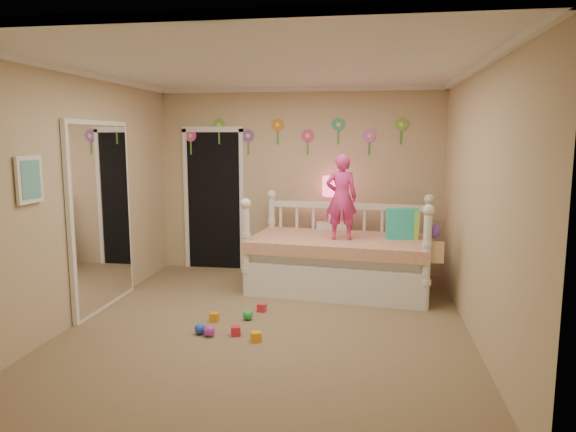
% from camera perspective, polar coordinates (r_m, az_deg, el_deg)
% --- Properties ---
extents(floor, '(4.00, 4.50, 0.01)m').
position_cam_1_polar(floor, '(5.53, -2.02, -11.74)').
color(floor, '#7F684C').
rests_on(floor, ground).
extents(ceiling, '(4.00, 4.50, 0.01)m').
position_cam_1_polar(ceiling, '(5.23, -2.18, 16.07)').
color(ceiling, white).
rests_on(ceiling, floor).
extents(back_wall, '(4.00, 0.01, 2.60)m').
position_cam_1_polar(back_wall, '(7.43, 1.19, 3.80)').
color(back_wall, tan).
rests_on(back_wall, floor).
extents(left_wall, '(0.01, 4.50, 2.60)m').
position_cam_1_polar(left_wall, '(5.93, -21.45, 2.00)').
color(left_wall, tan).
rests_on(left_wall, floor).
extents(right_wall, '(0.01, 4.50, 2.60)m').
position_cam_1_polar(right_wall, '(5.23, 19.98, 1.27)').
color(right_wall, tan).
rests_on(right_wall, floor).
extents(crown_molding, '(4.00, 4.50, 0.06)m').
position_cam_1_polar(crown_molding, '(5.22, -2.18, 15.74)').
color(crown_molding, white).
rests_on(crown_molding, ceiling).
extents(daybed, '(2.36, 1.45, 1.22)m').
position_cam_1_polar(daybed, '(6.59, 5.68, -2.93)').
color(daybed, white).
rests_on(daybed, floor).
extents(pillow_turquoise, '(0.39, 0.19, 0.38)m').
position_cam_1_polar(pillow_turquoise, '(6.58, 12.30, -0.82)').
color(pillow_turquoise, '#26C1A4').
rests_on(pillow_turquoise, daybed).
extents(pillow_lime, '(0.38, 0.14, 0.36)m').
position_cam_1_polar(pillow_lime, '(6.61, 12.38, -0.88)').
color(pillow_lime, '#9CE545').
rests_on(pillow_lime, daybed).
extents(child, '(0.39, 0.27, 1.04)m').
position_cam_1_polar(child, '(6.38, 5.83, 2.04)').
color(child, '#EA3591').
rests_on(child, daybed).
extents(nightstand, '(0.48, 0.39, 0.75)m').
position_cam_1_polar(nightstand, '(7.34, 4.83, -3.60)').
color(nightstand, white).
rests_on(nightstand, floor).
extents(table_lamp, '(0.29, 0.29, 0.64)m').
position_cam_1_polar(table_lamp, '(7.21, 4.91, 2.63)').
color(table_lamp, '#F42069').
rests_on(table_lamp, nightstand).
extents(closet_doorway, '(0.90, 0.04, 2.07)m').
position_cam_1_polar(closet_doorway, '(7.71, -8.08, 1.91)').
color(closet_doorway, black).
rests_on(closet_doorway, back_wall).
extents(flower_decals, '(3.40, 0.02, 0.50)m').
position_cam_1_polar(flower_decals, '(7.40, 0.50, 8.74)').
color(flower_decals, '#B2668C').
rests_on(flower_decals, back_wall).
extents(mirror_closet, '(0.07, 1.30, 2.10)m').
position_cam_1_polar(mirror_closet, '(6.20, -19.62, 0.03)').
color(mirror_closet, white).
rests_on(mirror_closet, left_wall).
extents(wall_picture, '(0.05, 0.34, 0.42)m').
position_cam_1_polar(wall_picture, '(5.14, -26.35, 3.58)').
color(wall_picture, white).
rests_on(wall_picture, left_wall).
extents(hanging_bag, '(0.20, 0.16, 0.36)m').
position_cam_1_polar(hanging_bag, '(6.03, 15.57, -3.02)').
color(hanging_bag, beige).
rests_on(hanging_bag, daybed).
extents(toy_scatter, '(1.07, 1.45, 0.11)m').
position_cam_1_polar(toy_scatter, '(5.57, -5.91, -11.01)').
color(toy_scatter, '#996666').
rests_on(toy_scatter, floor).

